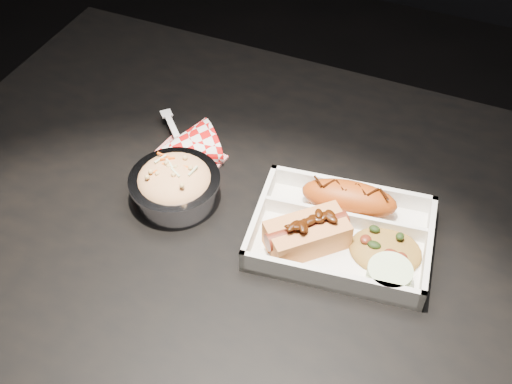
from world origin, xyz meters
TOP-DOWN VIEW (x-y plane):
  - dining_table at (0.00, 0.00)m, footprint 1.20×0.80m
  - food_tray at (0.10, -0.00)m, footprint 0.27×0.21m
  - fried_pastry at (0.09, 0.05)m, footprint 0.15×0.08m
  - hotdog at (0.06, -0.03)m, footprint 0.12×0.12m
  - fried_rice_mound at (0.16, -0.00)m, footprint 0.11×0.10m
  - cupcake_liner at (0.18, -0.05)m, footprint 0.06×0.06m
  - foil_coleslaw_cup at (-0.16, -0.02)m, footprint 0.14×0.14m
  - napkin_fork at (-0.19, 0.06)m, footprint 0.15×0.15m

SIDE VIEW (x-z plane):
  - dining_table at x=0.00m, z-range 0.28..1.03m
  - food_tray at x=0.10m, z-range 0.74..0.78m
  - napkin_fork at x=-0.19m, z-range 0.72..0.82m
  - cupcake_liner at x=0.18m, z-range 0.76..0.79m
  - fried_rice_mound at x=0.16m, z-range 0.76..0.79m
  - fried_pastry at x=0.09m, z-range 0.76..0.81m
  - hotdog at x=0.06m, z-range 0.75..0.81m
  - foil_coleslaw_cup at x=-0.16m, z-range 0.75..0.82m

